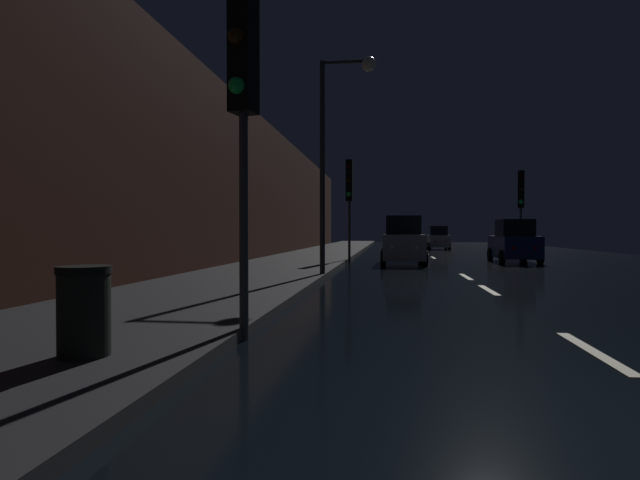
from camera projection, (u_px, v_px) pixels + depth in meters
The scene contains 12 objects.
ground at pixel (434, 258), 27.39m from camera, with size 25.44×84.00×0.02m, color black.
sidewalk_left at pixel (314, 256), 28.26m from camera, with size 4.40×84.00×0.15m, color #28282B.
building_facade_left at pixel (251, 188), 25.08m from camera, with size 0.80×63.00×7.18m, color #472319.
lane_centerline at pixel (444, 264), 22.72m from camera, with size 0.16×37.13×0.01m.
traffic_light_far_left at pixel (349, 188), 23.51m from camera, with size 0.33×0.47×4.74m.
traffic_light_far_right at pixel (521, 196), 25.89m from camera, with size 0.37×0.48×4.52m.
traffic_light_near_left at pixel (243, 70), 6.72m from camera, with size 0.37×0.48×4.90m.
streetlamp_overhead at pixel (338, 131), 15.45m from camera, with size 1.70×0.44×6.66m.
trash_bin_curbside at pixel (84, 311), 5.28m from camera, with size 0.55×0.55×0.93m.
car_approaching_headlights at pixel (403, 242), 22.86m from camera, with size 1.95×4.23×2.13m.
car_distant_taillights at pixel (438, 239), 41.42m from camera, with size 1.72×3.72×1.87m.
car_parked_right_far at pixel (514, 243), 24.04m from camera, with size 1.83×3.97×2.00m.
Camera 1 is at (-2.42, -3.44, 1.43)m, focal length 28.74 mm.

